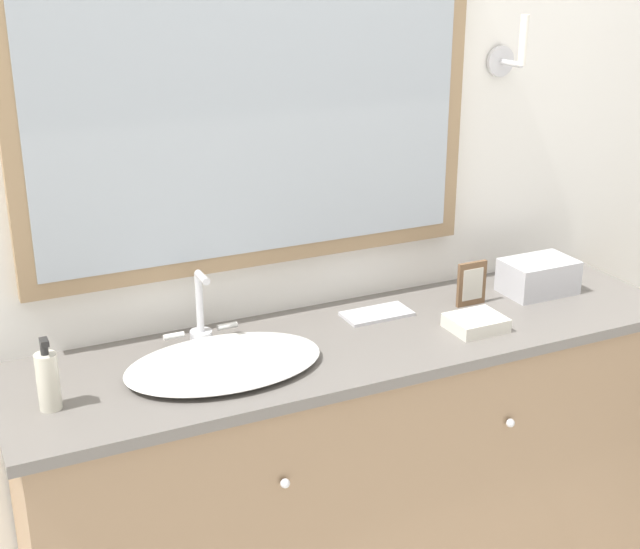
% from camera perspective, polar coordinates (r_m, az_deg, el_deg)
% --- Properties ---
extents(wall_back, '(8.00, 0.18, 2.55)m').
position_cam_1_polar(wall_back, '(2.54, -0.48, 6.53)').
color(wall_back, white).
rests_on(wall_back, ground_plane).
extents(vanity_counter, '(1.91, 0.52, 0.89)m').
position_cam_1_polar(vanity_counter, '(2.64, 2.39, -12.76)').
color(vanity_counter, '#937556').
rests_on(vanity_counter, ground_plane).
extents(sink_basin, '(0.51, 0.38, 0.21)m').
position_cam_1_polar(sink_basin, '(2.26, -6.20, -5.51)').
color(sink_basin, white).
rests_on(sink_basin, vanity_counter).
extents(soap_bottle, '(0.05, 0.05, 0.18)m').
position_cam_1_polar(soap_bottle, '(2.13, -17.02, -6.46)').
color(soap_bottle, beige).
rests_on(soap_bottle, vanity_counter).
extents(appliance_box, '(0.22, 0.15, 0.10)m').
position_cam_1_polar(appliance_box, '(2.79, 13.82, -0.13)').
color(appliance_box, '#BCBCC1').
rests_on(appliance_box, vanity_counter).
extents(picture_frame, '(0.09, 0.01, 0.13)m').
position_cam_1_polar(picture_frame, '(2.65, 9.68, -0.58)').
color(picture_frame, brown).
rests_on(picture_frame, vanity_counter).
extents(hand_towel_near_sink, '(0.15, 0.13, 0.04)m').
position_cam_1_polar(hand_towel_near_sink, '(2.50, 9.95, -3.07)').
color(hand_towel_near_sink, silver).
rests_on(hand_towel_near_sink, vanity_counter).
extents(metal_tray, '(0.20, 0.10, 0.01)m').
position_cam_1_polar(metal_tray, '(2.56, 3.66, -2.53)').
color(metal_tray, silver).
rests_on(metal_tray, vanity_counter).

